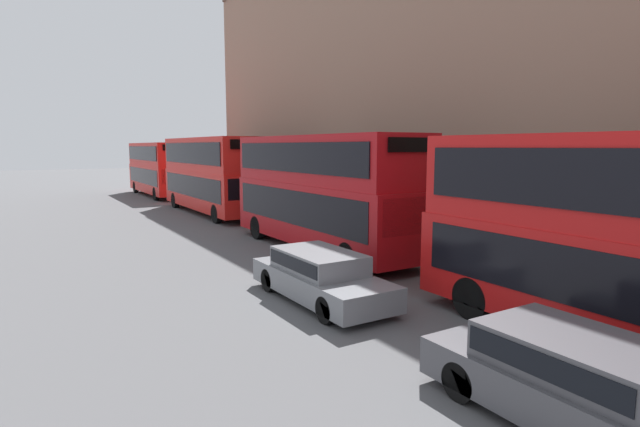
{
  "coord_description": "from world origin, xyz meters",
  "views": [
    {
      "loc": [
        -8.39,
        1.16,
        3.99
      ],
      "look_at": [
        0.48,
        15.66,
        1.7
      ],
      "focal_mm": 28.0,
      "sensor_mm": 36.0,
      "label": 1
    }
  ],
  "objects_px": {
    "pedestrian": "(368,223)",
    "bus_trailing": "(158,167)",
    "car_hatchback": "(320,274)",
    "bus_second_in_queue": "(322,188)",
    "bus_third_in_queue": "(211,172)",
    "car_dark_sedan": "(579,380)"
  },
  "relations": [
    {
      "from": "pedestrian",
      "to": "bus_trailing",
      "type": "bearing_deg",
      "value": 96.25
    },
    {
      "from": "bus_trailing",
      "to": "pedestrian",
      "type": "xyz_separation_m",
      "value": [
        2.7,
        -24.65,
        -1.62
      ]
    },
    {
      "from": "bus_third_in_queue",
      "to": "pedestrian",
      "type": "relative_size",
      "value": 6.8
    },
    {
      "from": "bus_trailing",
      "to": "car_dark_sedan",
      "type": "height_order",
      "value": "bus_trailing"
    },
    {
      "from": "car_dark_sedan",
      "to": "pedestrian",
      "type": "distance_m",
      "value": 14.43
    },
    {
      "from": "bus_trailing",
      "to": "car_hatchback",
      "type": "bearing_deg",
      "value": -96.31
    },
    {
      "from": "bus_trailing",
      "to": "pedestrian",
      "type": "height_order",
      "value": "bus_trailing"
    },
    {
      "from": "bus_trailing",
      "to": "car_hatchback",
      "type": "height_order",
      "value": "bus_trailing"
    },
    {
      "from": "car_hatchback",
      "to": "bus_third_in_queue",
      "type": "bearing_deg",
      "value": 79.31
    },
    {
      "from": "car_hatchback",
      "to": "car_dark_sedan",
      "type": "bearing_deg",
      "value": -90.0
    },
    {
      "from": "bus_second_in_queue",
      "to": "pedestrian",
      "type": "distance_m",
      "value": 3.25
    },
    {
      "from": "bus_third_in_queue",
      "to": "car_dark_sedan",
      "type": "relative_size",
      "value": 2.41
    },
    {
      "from": "bus_second_in_queue",
      "to": "bus_third_in_queue",
      "type": "relative_size",
      "value": 0.92
    },
    {
      "from": "car_dark_sedan",
      "to": "car_hatchback",
      "type": "relative_size",
      "value": 0.98
    },
    {
      "from": "pedestrian",
      "to": "bus_third_in_queue",
      "type": "bearing_deg",
      "value": 102.75
    },
    {
      "from": "bus_third_in_queue",
      "to": "car_hatchback",
      "type": "bearing_deg",
      "value": -100.69
    },
    {
      "from": "bus_second_in_queue",
      "to": "car_hatchback",
      "type": "height_order",
      "value": "bus_second_in_queue"
    },
    {
      "from": "bus_third_in_queue",
      "to": "car_hatchback",
      "type": "height_order",
      "value": "bus_third_in_queue"
    },
    {
      "from": "bus_third_in_queue",
      "to": "car_dark_sedan",
      "type": "xyz_separation_m",
      "value": [
        -3.4,
        -25.02,
        -1.75
      ]
    },
    {
      "from": "bus_trailing",
      "to": "pedestrian",
      "type": "bearing_deg",
      "value": -83.75
    },
    {
      "from": "bus_second_in_queue",
      "to": "bus_trailing",
      "type": "height_order",
      "value": "bus_second_in_queue"
    },
    {
      "from": "pedestrian",
      "to": "bus_second_in_queue",
      "type": "bearing_deg",
      "value": -166.46
    }
  ]
}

